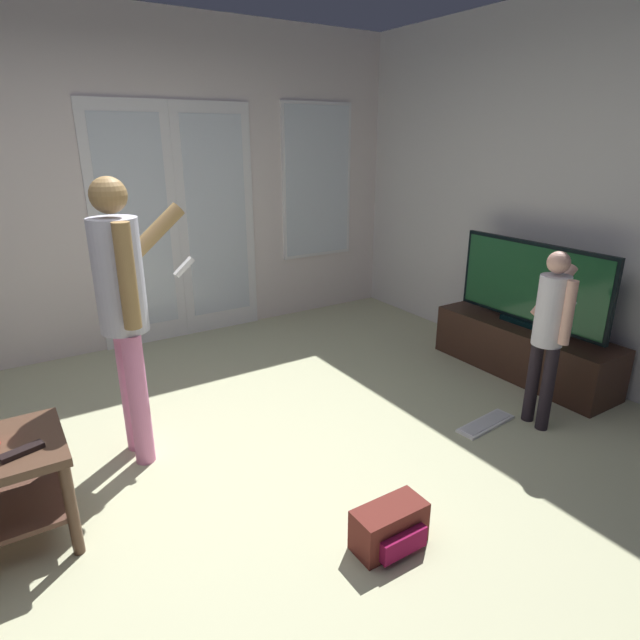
{
  "coord_description": "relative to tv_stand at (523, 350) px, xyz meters",
  "views": [
    {
      "loc": [
        -0.72,
        -2.17,
        1.74
      ],
      "look_at": [
        0.75,
        0.13,
        0.79
      ],
      "focal_mm": 29.39,
      "sensor_mm": 36.0,
      "label": 1
    }
  ],
  "objects": [
    {
      "name": "person_child",
      "position": [
        -0.56,
        -0.55,
        0.48
      ],
      "size": [
        0.43,
        0.3,
        1.12
      ],
      "color": "black",
      "rests_on": "ground_plane"
    },
    {
      "name": "tv_stand",
      "position": [
        0.0,
        0.0,
        0.0
      ],
      "size": [
        0.42,
        1.42,
        0.39
      ],
      "color": "#362017",
      "rests_on": "ground_plane"
    },
    {
      "name": "backpack",
      "position": [
        -2.04,
        -0.87,
        -0.1
      ],
      "size": [
        0.34,
        0.2,
        0.2
      ],
      "color": "maroon",
      "rests_on": "ground_plane"
    },
    {
      "name": "person_adult",
      "position": [
        -2.78,
        0.47,
        0.74
      ],
      "size": [
        0.59,
        0.44,
        1.57
      ],
      "color": "pink",
      "rests_on": "ground_plane"
    },
    {
      "name": "tv_remote_black",
      "position": [
        -3.36,
        -0.05,
        0.31
      ],
      "size": [
        0.18,
        0.1,
        0.02
      ],
      "primitive_type": "cube",
      "rotation": [
        0.0,
        0.0,
        0.3
      ],
      "color": "black",
      "rests_on": "coffee_table"
    },
    {
      "name": "flat_screen_tv",
      "position": [
        -0.0,
        0.0,
        0.52
      ],
      "size": [
        0.08,
        1.24,
        0.64
      ],
      "color": "black",
      "rests_on": "tv_stand"
    },
    {
      "name": "ground_plane",
      "position": [
        -2.6,
        -0.13,
        -0.2
      ],
      "size": [
        5.87,
        4.84,
        0.02
      ],
      "primitive_type": "cube",
      "color": "#BDBE95"
    },
    {
      "name": "wall_right_plain",
      "position": [
        0.3,
        -0.13,
        1.16
      ],
      "size": [
        0.06,
        4.84,
        2.71
      ],
      "color": "silver",
      "rests_on": "ground_plane"
    },
    {
      "name": "loose_keyboard",
      "position": [
        -0.85,
        -0.39,
        -0.18
      ],
      "size": [
        0.45,
        0.17,
        0.02
      ],
      "color": "white",
      "rests_on": "ground_plane"
    },
    {
      "name": "wall_back_with_doors",
      "position": [
        -2.48,
        2.26,
        1.13
      ],
      "size": [
        5.87,
        0.09,
        2.74
      ],
      "color": "silver",
      "rests_on": "ground_plane"
    }
  ]
}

